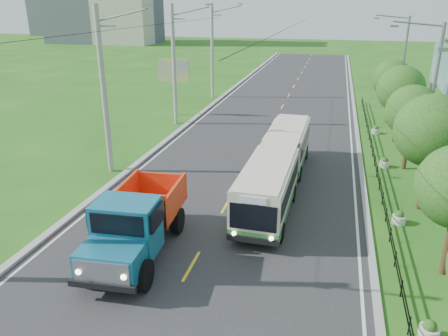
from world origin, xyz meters
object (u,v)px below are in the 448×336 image
at_px(tree_fifth, 401,92).
at_px(billboard_right, 441,73).
at_px(tree_back, 392,81).
at_px(bus, 278,163).
at_px(planter_mid, 384,163).
at_px(dump_truck, 136,219).
at_px(streetlight_mid, 430,94).
at_px(planter_far, 376,130).
at_px(streetlight_far, 401,64).
at_px(planter_near, 399,218).
at_px(pole_far, 212,51).
at_px(pole_mid, 174,65).
at_px(planter_front, 429,331).
at_px(pole_near, 104,91).
at_px(billboard_left, 174,74).
at_px(tree_third, 432,134).
at_px(tree_fourth, 412,114).

distance_m(tree_fifth, billboard_right, 2.87).
bearing_deg(tree_back, bus, -113.15).
xyz_separation_m(planter_mid, dump_truck, (-11.11, -13.58, 1.33)).
bearing_deg(streetlight_mid, planter_far, 104.32).
bearing_deg(billboard_right, streetlight_far, 101.71).
bearing_deg(planter_near, billboard_right, 75.20).
height_order(pole_far, tree_fifth, pole_far).
relative_size(planter_near, bus, 0.05).
relative_size(pole_mid, pole_far, 1.00).
bearing_deg(planter_front, bus, 120.61).
xyz_separation_m(pole_near, planter_far, (16.86, 13.00, -4.81)).
distance_m(tree_back, billboard_left, 19.48).
xyz_separation_m(tree_third, streetlight_far, (0.79, 19.86, 0.92)).
distance_m(billboard_left, dump_truck, 24.69).
distance_m(tree_fifth, tree_back, 6.00).
bearing_deg(planter_near, tree_third, 59.59).
bearing_deg(pole_far, billboard_left, -97.83).
height_order(planter_near, planter_mid, same).
bearing_deg(tree_back, planter_far, -106.88).
distance_m(pole_far, tree_third, 30.78).
bearing_deg(tree_back, pole_mid, -164.16).
bearing_deg(planter_front, dump_truck, 167.70).
bearing_deg(pole_near, pole_mid, 90.00).
bearing_deg(planter_near, pole_far, 121.99).
bearing_deg(billboard_left, pole_near, -85.28).
relative_size(planter_near, planter_far, 1.00).
xyz_separation_m(pole_far, billboard_left, (-1.24, -9.00, -1.23)).
bearing_deg(tree_back, dump_truck, -115.69).
height_order(tree_fourth, planter_far, tree_fourth).
bearing_deg(pole_mid, dump_truck, -74.39).
height_order(pole_near, tree_third, pole_near).
bearing_deg(planter_far, pole_far, 146.88).
bearing_deg(streetlight_far, dump_truck, -115.50).
height_order(tree_fifth, billboard_right, billboard_right).
relative_size(pole_far, planter_near, 14.93).
height_order(tree_fifth, planter_near, tree_fifth).
bearing_deg(pole_far, planter_front, -64.28).
distance_m(streetlight_far, planter_far, 7.84).
bearing_deg(tree_fifth, planter_near, -95.08).
xyz_separation_m(billboard_left, bus, (11.84, -15.42, -2.25)).
xyz_separation_m(tree_third, billboard_left, (-19.36, 15.86, -0.12)).
height_order(pole_far, dump_truck, pole_far).
height_order(pole_mid, tree_fifth, pole_mid).
relative_size(streetlight_far, planter_far, 13.54).
distance_m(pole_near, bus, 11.17).
bearing_deg(bus, tree_fifth, 58.19).
bearing_deg(dump_truck, pole_near, 120.16).
height_order(pole_near, bus, pole_near).
height_order(tree_third, streetlight_mid, streetlight_mid).
relative_size(planter_far, bus, 0.05).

